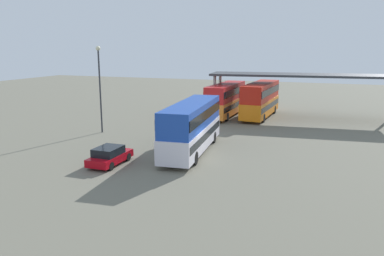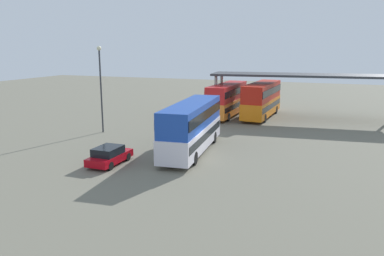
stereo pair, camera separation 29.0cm
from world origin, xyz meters
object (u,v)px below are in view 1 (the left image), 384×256
double_decker_main (192,125)px  double_decker_near_canopy (226,99)px  double_decker_mid_row (260,98)px  lamppost_tall (100,80)px  parked_hatchback (110,156)px

double_decker_main → double_decker_near_canopy: double_decker_main is taller
double_decker_near_canopy → double_decker_mid_row: size_ratio=0.96×
double_decker_main → double_decker_mid_row: bearing=-13.0°
double_decker_main → lamppost_tall: lamppost_tall is taller
double_decker_main → parked_hatchback: bearing=135.0°
double_decker_near_canopy → double_decker_mid_row: bearing=-76.8°
double_decker_main → double_decker_near_canopy: 17.05m
double_decker_mid_row → lamppost_tall: lamppost_tall is taller
double_decker_near_canopy → double_decker_mid_row: 4.24m
lamppost_tall → double_decker_near_canopy: bearing=55.0°
double_decker_main → double_decker_mid_row: size_ratio=1.04×
double_decker_main → lamppost_tall: bearing=66.3°
double_decker_main → lamppost_tall: size_ratio=1.31×
parked_hatchback → double_decker_mid_row: 24.28m
double_decker_near_canopy → double_decker_mid_row: double_decker_mid_row is taller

